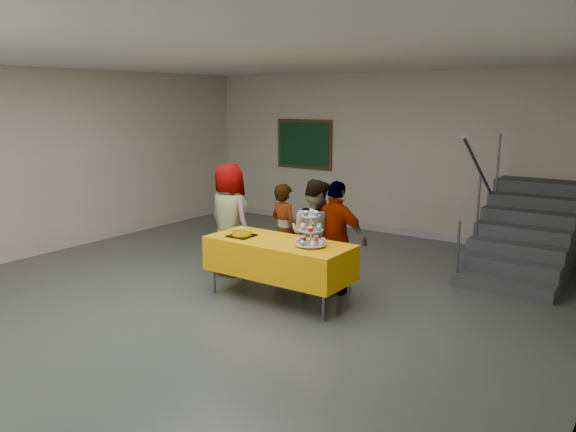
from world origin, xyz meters
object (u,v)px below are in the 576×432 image
object	(u,v)px
schoolchild_a	(230,219)
bake_table	(279,257)
bear_cake	(242,232)
schoolchild_c	(315,235)
staircase	(529,236)
schoolchild_d	(337,238)
schoolchild_b	(284,231)
cupcake_stand	(311,233)
noticeboard	(304,144)

from	to	relation	value
schoolchild_a	bake_table	bearing A→B (deg)	169.19
bear_cake	schoolchild_c	bearing A→B (deg)	45.30
schoolchild_c	staircase	size ratio (longest dim) A/B	0.62
schoolchild_d	schoolchild_b	bearing A→B (deg)	-6.54
bake_table	cupcake_stand	world-z (taller)	cupcake_stand
bake_table	schoolchild_a	world-z (taller)	schoolchild_a
cupcake_stand	schoolchild_a	bearing A→B (deg)	163.78
cupcake_stand	schoolchild_c	size ratio (longest dim) A/B	0.30
schoolchild_a	bear_cake	bearing A→B (deg)	151.64
cupcake_stand	schoolchild_b	size ratio (longest dim) A/B	0.33
noticeboard	staircase	bearing A→B (deg)	-10.28
bake_table	bear_cake	world-z (taller)	bear_cake
schoolchild_d	bear_cake	bearing A→B (deg)	37.15
schoolchild_c	cupcake_stand	bearing A→B (deg)	117.24
schoolchild_d	cupcake_stand	bearing A→B (deg)	91.72
schoolchild_a	noticeboard	xyz separation A→B (m)	(-1.11, 3.62, 0.80)
staircase	noticeboard	bearing A→B (deg)	169.72
cupcake_stand	schoolchild_d	bearing A→B (deg)	90.01
noticeboard	cupcake_stand	bearing A→B (deg)	-55.57
schoolchild_b	bake_table	bearing A→B (deg)	135.98
schoolchild_a	schoolchild_c	xyz separation A→B (m)	(1.40, 0.09, -0.06)
schoolchild_d	noticeboard	size ratio (longest dim) A/B	1.14
schoolchild_b	schoolchild_c	size ratio (longest dim) A/B	0.91
schoolchild_c	schoolchild_a	bearing A→B (deg)	2.53
staircase	cupcake_stand	bearing A→B (deg)	-118.48
bear_cake	schoolchild_b	xyz separation A→B (m)	(0.07, 0.84, -0.15)
bake_table	schoolchild_a	xyz separation A→B (m)	(-1.24, 0.50, 0.25)
cupcake_stand	bake_table	bearing A→B (deg)	-179.73
schoolchild_c	staircase	world-z (taller)	staircase
noticeboard	bear_cake	bearing A→B (deg)	-66.55
bear_cake	schoolchild_d	world-z (taller)	schoolchild_d
cupcake_stand	noticeboard	xyz separation A→B (m)	(-2.82, 4.12, 0.66)
schoolchild_b	staircase	distance (m)	3.72
staircase	schoolchild_a	bearing A→B (deg)	-141.48
bake_table	schoolchild_b	bearing A→B (deg)	121.19
schoolchild_c	staircase	bearing A→B (deg)	-129.09
schoolchild_d	schoolchild_a	bearing A→B (deg)	5.53
staircase	noticeboard	world-z (taller)	noticeboard
bake_table	staircase	bearing A→B (deg)	55.55
schoolchild_a	staircase	distance (m)	4.48
bake_table	cupcake_stand	size ratio (longest dim) A/B	4.22
staircase	noticeboard	size ratio (longest dim) A/B	1.85
noticeboard	schoolchild_b	bearing A→B (deg)	-60.63
schoolchild_c	noticeboard	size ratio (longest dim) A/B	1.14
bake_table	schoolchild_b	world-z (taller)	schoolchild_b
schoolchild_b	schoolchild_c	xyz separation A→B (m)	(0.61, -0.16, 0.06)
bear_cake	schoolchild_c	size ratio (longest dim) A/B	0.24
bear_cake	schoolchild_d	size ratio (longest dim) A/B	0.24
bear_cake	schoolchild_a	distance (m)	0.93
cupcake_stand	schoolchild_a	world-z (taller)	schoolchild_a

